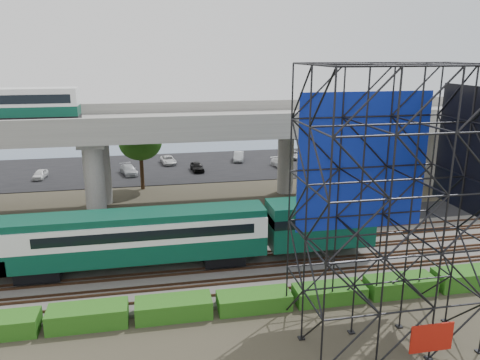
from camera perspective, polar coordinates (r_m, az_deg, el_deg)
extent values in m
plane|color=#474233|center=(34.08, -1.60, -11.86)|extent=(140.00, 140.00, 0.00)
cube|color=slate|center=(35.80, -2.14, -10.27)|extent=(90.00, 12.00, 0.20)
cube|color=black|center=(43.57, -3.90, -5.57)|extent=(90.00, 5.00, 0.08)
cube|color=black|center=(65.95, -6.50, 1.65)|extent=(90.00, 18.00, 0.08)
cube|color=#496079|center=(87.44, -7.71, 4.99)|extent=(140.00, 40.00, 0.03)
cube|color=#472D1E|center=(31.58, -0.76, -13.63)|extent=(90.00, 0.08, 0.16)
cube|color=#472D1E|center=(32.83, -1.22, -12.43)|extent=(90.00, 0.08, 0.16)
cube|color=#472D1E|center=(33.32, -1.39, -11.99)|extent=(90.00, 0.08, 0.16)
cube|color=#472D1E|center=(34.59, -1.80, -10.91)|extent=(90.00, 0.08, 0.16)
cube|color=#472D1E|center=(35.08, -1.95, -10.51)|extent=(90.00, 0.08, 0.16)
cube|color=#472D1E|center=(36.37, -2.32, -9.54)|extent=(90.00, 0.08, 0.16)
cube|color=#472D1E|center=(36.87, -2.46, -9.17)|extent=(90.00, 0.08, 0.16)
cube|color=#472D1E|center=(38.17, -2.79, -8.29)|extent=(90.00, 0.08, 0.16)
cube|color=#472D1E|center=(38.68, -2.91, -7.96)|extent=(90.00, 0.08, 0.16)
cube|color=#472D1E|center=(40.00, -3.21, -7.16)|extent=(90.00, 0.08, 0.16)
cube|color=black|center=(36.07, -23.22, -10.16)|extent=(3.00, 2.20, 0.90)
cube|color=black|center=(35.51, -2.03, -9.23)|extent=(3.00, 2.20, 0.90)
cube|color=#083E2E|center=(34.73, -12.81, -8.15)|extent=(19.00, 3.00, 1.40)
cube|color=silver|center=(34.18, -12.95, -5.92)|extent=(19.00, 3.00, 1.50)
cube|color=#083E2E|center=(33.84, -13.05, -4.34)|extent=(19.00, 2.60, 0.50)
cube|color=black|center=(34.13, -11.27, -5.76)|extent=(15.00, 3.06, 0.70)
cube|color=#083E2E|center=(36.51, 9.69, -5.10)|extent=(8.00, 3.00, 3.40)
cube|color=#9E9B93|center=(46.69, -4.95, 6.71)|extent=(80.00, 12.00, 1.20)
cube|color=#9E9B93|center=(40.87, -4.10, 7.12)|extent=(80.00, 0.50, 1.10)
cube|color=#9E9B93|center=(52.21, -5.68, 8.89)|extent=(80.00, 0.50, 1.10)
cylinder|color=#9E9B93|center=(44.25, -17.28, -0.52)|extent=(1.80, 1.80, 8.00)
cylinder|color=#9E9B93|center=(51.00, -16.51, 1.60)|extent=(1.80, 1.80, 8.00)
cube|color=#9E9B93|center=(46.85, -17.22, 5.00)|extent=(2.40, 9.00, 0.60)
cylinder|color=#9E9B93|center=(46.41, 8.03, 0.77)|extent=(1.80, 1.80, 8.00)
cylinder|color=#9E9B93|center=(52.88, 5.58, 2.65)|extent=(1.80, 1.80, 8.00)
cube|color=#9E9B93|center=(48.90, 6.86, 5.99)|extent=(2.40, 9.00, 0.60)
cylinder|color=#9E9B93|center=(54.90, 26.10, 1.61)|extent=(1.80, 1.80, 8.00)
cylinder|color=#9E9B93|center=(60.47, 22.19, 3.19)|extent=(1.80, 1.80, 8.00)
cube|color=#9E9B93|center=(57.02, 24.46, 6.06)|extent=(2.40, 9.00, 0.60)
cube|color=black|center=(47.91, -26.07, 6.59)|extent=(12.00, 2.50, 0.70)
cube|color=#083E2E|center=(47.81, -26.19, 7.53)|extent=(12.00, 2.50, 0.90)
cube|color=silver|center=(47.71, -26.34, 8.84)|extent=(12.00, 2.50, 1.30)
cube|color=black|center=(47.70, -26.35, 8.89)|extent=(11.00, 2.56, 0.80)
cube|color=silver|center=(47.64, -26.46, 9.79)|extent=(12.00, 2.40, 0.30)
cube|color=#0D2296|center=(28.52, 14.81, 2.11)|extent=(8.10, 0.08, 8.25)
cube|color=black|center=(28.10, 26.09, 3.35)|extent=(0.06, 5.40, 6.75)
cube|color=#A8170C|center=(27.39, 22.32, -17.37)|extent=(2.40, 0.08, 1.60)
cube|color=black|center=(29.55, 16.18, -17.07)|extent=(9.36, 6.36, 0.08)
cube|color=#1F5012|center=(29.95, -18.04, -15.50)|extent=(4.60, 1.80, 1.20)
cube|color=#1F5012|center=(29.70, -8.09, -15.18)|extent=(4.60, 1.80, 1.15)
cube|color=#1F5012|center=(30.29, 1.71, -14.48)|extent=(4.60, 1.80, 1.03)
cube|color=#1F5012|center=(31.65, 10.82, -13.39)|extent=(4.60, 1.80, 1.01)
cube|color=#1F5012|center=(33.68, 18.94, -12.04)|extent=(4.60, 1.80, 1.12)
cube|color=#1F5012|center=(36.29, 25.93, -10.69)|extent=(4.60, 1.80, 1.20)
cylinder|color=#382314|center=(48.26, 12.46, -0.85)|extent=(0.44, 0.44, 4.80)
ellipsoid|color=#1F5012|center=(47.48, 12.68, 2.86)|extent=(4.94, 4.94, 4.18)
cylinder|color=#382314|center=(55.50, -11.88, 1.30)|extent=(0.44, 0.44, 4.80)
ellipsoid|color=#1F5012|center=(54.83, -12.07, 4.55)|extent=(4.94, 4.94, 4.18)
imported|color=black|center=(44.50, -26.55, -5.71)|extent=(5.38, 2.62, 1.47)
imported|color=white|center=(64.22, -23.18, 0.65)|extent=(1.58, 3.35, 1.11)
imported|color=#A3A7AA|center=(67.97, -17.13, 2.08)|extent=(1.74, 4.10, 1.32)
imported|color=#A0A3A7|center=(62.76, -13.41, 1.23)|extent=(2.74, 4.51, 1.22)
imported|color=silver|center=(67.62, -8.75, 2.43)|extent=(2.42, 4.19, 1.10)
imported|color=black|center=(62.98, -5.26, 1.64)|extent=(1.80, 3.72, 1.22)
imported|color=#A7ABAF|center=(68.74, -0.16, 2.90)|extent=(2.24, 4.15, 1.30)
imported|color=white|center=(65.15, 4.99, 2.08)|extent=(2.29, 4.20, 1.15)
imported|color=#A8ABB0|center=(70.79, 6.53, 3.09)|extent=(2.04, 4.02, 1.09)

